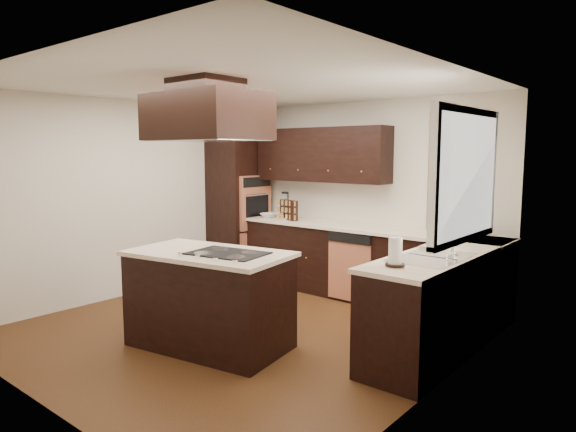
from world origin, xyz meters
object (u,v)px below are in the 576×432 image
at_px(oven_column, 239,205).
at_px(range_hood, 206,117).
at_px(island, 210,301).
at_px(spice_rack, 289,210).

distance_m(oven_column, range_hood, 3.13).
bearing_deg(range_hood, island, 147.66).
distance_m(oven_column, spice_rack, 0.98).
bearing_deg(oven_column, island, -50.46).
height_order(oven_column, spice_rack, oven_column).
relative_size(island, spice_rack, 4.47).
relative_size(range_hood, spice_rack, 3.21).
distance_m(island, range_hood, 1.72).
relative_size(oven_column, range_hood, 2.02).
bearing_deg(island, range_hood, -42.06).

